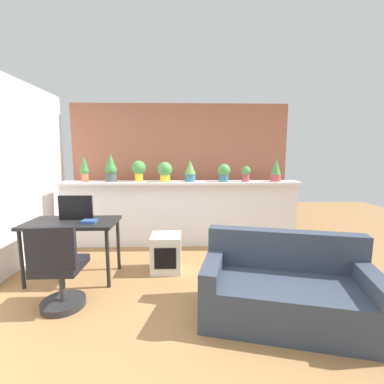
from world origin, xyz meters
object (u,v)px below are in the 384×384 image
(potted_plant_4, at_px, (190,171))
(potted_plant_6, at_px, (246,173))
(office_chair, at_px, (59,274))
(book_on_desk, at_px, (89,221))
(potted_plant_0, at_px, (85,169))
(potted_plant_1, at_px, (111,168))
(desk, at_px, (72,228))
(potted_plant_3, at_px, (165,171))
(couch, at_px, (286,290))
(side_cube_shelf, at_px, (166,253))
(potted_plant_5, at_px, (224,172))
(potted_plant_2, at_px, (139,169))
(potted_plant_7, at_px, (276,170))
(tv_monitor, at_px, (76,208))

(potted_plant_4, relative_size, potted_plant_6, 1.39)
(potted_plant_4, bearing_deg, office_chair, -126.32)
(book_on_desk, bearing_deg, potted_plant_0, 111.51)
(potted_plant_1, bearing_deg, desk, -99.18)
(potted_plant_3, relative_size, book_on_desk, 1.94)
(potted_plant_0, xyz_separation_m, couch, (2.63, -2.08, -1.06))
(side_cube_shelf, xyz_separation_m, couch, (1.22, -1.08, 0.03))
(book_on_desk, bearing_deg, couch, -20.61)
(potted_plant_1, height_order, couch, potted_plant_1)
(potted_plant_0, height_order, desk, potted_plant_0)
(potted_plant_3, height_order, office_chair, potted_plant_3)
(potted_plant_5, height_order, potted_plant_6, potted_plant_5)
(potted_plant_0, xyz_separation_m, potted_plant_2, (0.90, -0.00, -0.01))
(potted_plant_7, xyz_separation_m, side_cube_shelf, (-1.79, -0.96, -1.06))
(potted_plant_6, bearing_deg, couch, -91.63)
(potted_plant_0, relative_size, side_cube_shelf, 0.88)
(potted_plant_4, distance_m, potted_plant_6, 0.93)
(potted_plant_4, bearing_deg, potted_plant_2, 177.98)
(potted_plant_7, distance_m, book_on_desk, 3.02)
(potted_plant_7, bearing_deg, desk, -158.79)
(potted_plant_0, bearing_deg, potted_plant_6, -1.34)
(potted_plant_0, relative_size, potted_plant_6, 1.72)
(potted_plant_7, height_order, tv_monitor, potted_plant_7)
(potted_plant_1, height_order, office_chair, potted_plant_1)
(potted_plant_2, xyz_separation_m, potted_plant_5, (1.42, -0.05, -0.04))
(potted_plant_2, height_order, office_chair, potted_plant_2)
(desk, xyz_separation_m, couch, (2.38, -0.89, -0.38))
(potted_plant_0, height_order, potted_plant_1, potted_plant_1)
(potted_plant_6, height_order, office_chair, potted_plant_6)
(potted_plant_7, bearing_deg, potted_plant_3, -179.78)
(side_cube_shelf, bearing_deg, tv_monitor, -174.58)
(desk, relative_size, couch, 0.65)
(potted_plant_2, height_order, potted_plant_7, potted_plant_7)
(tv_monitor, bearing_deg, side_cube_shelf, 5.42)
(potted_plant_7, bearing_deg, potted_plant_0, 179.31)
(couch, bearing_deg, potted_plant_4, 113.16)
(potted_plant_2, bearing_deg, potted_plant_1, -177.79)
(potted_plant_1, xyz_separation_m, potted_plant_7, (2.76, -0.02, -0.03))
(potted_plant_6, xyz_separation_m, desk, (-2.44, -1.12, -0.60))
(potted_plant_1, xyz_separation_m, book_on_desk, (0.06, -1.26, -0.58))
(potted_plant_1, bearing_deg, potted_plant_2, 2.21)
(potted_plant_4, height_order, potted_plant_5, potted_plant_4)
(side_cube_shelf, bearing_deg, potted_plant_3, 94.42)
(couch, bearing_deg, potted_plant_7, 74.37)
(potted_plant_3, distance_m, office_chair, 2.25)
(potted_plant_2, relative_size, potted_plant_4, 0.98)
(tv_monitor, bearing_deg, office_chair, -81.43)
(potted_plant_4, xyz_separation_m, potted_plant_5, (0.56, -0.02, -0.02))
(office_chair, bearing_deg, potted_plant_6, 38.42)
(potted_plant_5, bearing_deg, potted_plant_3, 179.43)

